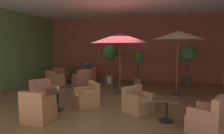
% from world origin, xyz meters
% --- Properties ---
extents(ground_plane, '(10.63, 8.57, 0.02)m').
position_xyz_m(ground_plane, '(0.00, 0.00, -0.01)').
color(ground_plane, brown).
extents(wall_back_brick, '(10.63, 0.08, 3.84)m').
position_xyz_m(wall_back_brick, '(0.00, 4.24, 1.92)').
color(wall_back_brick, '#924C41').
rests_on(wall_back_brick, ground_plane).
extents(wall_left_accent, '(0.08, 8.57, 3.84)m').
position_xyz_m(wall_left_accent, '(-5.28, 0.00, 1.92)').
color(wall_left_accent, '#5D7E45').
rests_on(wall_left_accent, ground_plane).
extents(ceiling_slab, '(10.63, 8.57, 0.06)m').
position_xyz_m(ceiling_slab, '(0.00, 0.00, 3.87)').
color(ceiling_slab, silver).
rests_on(ceiling_slab, wall_back_brick).
extents(cafe_table_front_left, '(0.65, 0.65, 0.65)m').
position_xyz_m(cafe_table_front_left, '(-1.11, -2.13, 0.46)').
color(cafe_table_front_left, black).
rests_on(cafe_table_front_left, ground_plane).
extents(armchair_front_left_north, '(0.73, 0.75, 0.89)m').
position_xyz_m(armchair_front_left_north, '(-1.09, -3.15, 0.34)').
color(armchair_front_left_north, '#AE6844').
rests_on(armchair_front_left_north, ground_plane).
extents(armchair_front_left_east, '(1.07, 1.07, 0.82)m').
position_xyz_m(armchair_front_left_east, '(-0.38, -1.42, 0.30)').
color(armchair_front_left_east, '#A9764B').
rests_on(armchair_front_left_east, ground_plane).
extents(armchair_front_left_south, '(1.06, 1.05, 0.87)m').
position_xyz_m(armchair_front_left_south, '(-2.00, -1.62, 0.32)').
color(armchair_front_left_south, '#AA6A4D').
rests_on(armchair_front_left_south, ground_plane).
extents(cafe_table_front_right, '(0.69, 0.69, 0.65)m').
position_xyz_m(cafe_table_front_right, '(2.32, -2.14, 0.46)').
color(cafe_table_front_right, black).
rests_on(cafe_table_front_right, ground_plane).
extents(armchair_front_right_north, '(1.01, 1.02, 0.91)m').
position_xyz_m(armchair_front_right_north, '(3.28, -2.62, 0.33)').
color(armchair_front_right_north, '#A86952').
rests_on(armchair_front_right_north, ground_plane).
extents(armchair_front_right_east, '(1.04, 1.07, 0.79)m').
position_xyz_m(armchair_front_right_east, '(1.42, -1.56, 0.29)').
color(armchair_front_right_east, '#A97853').
rests_on(armchair_front_right_east, ground_plane).
extents(cafe_table_mid_center, '(0.66, 0.66, 0.65)m').
position_xyz_m(cafe_table_mid_center, '(-2.92, 2.35, 0.49)').
color(cafe_table_mid_center, black).
rests_on(cafe_table_mid_center, ground_plane).
extents(armchair_mid_center_north, '(1.10, 1.09, 0.83)m').
position_xyz_m(armchair_mid_center_north, '(-2.36, 3.30, 0.31)').
color(armchair_mid_center_north, '#B27454').
rests_on(armchair_mid_center_north, ground_plane).
extents(armchair_mid_center_east, '(1.05, 1.06, 0.79)m').
position_xyz_m(armchair_mid_center_east, '(-3.91, 2.84, 0.29)').
color(armchair_mid_center_east, '#B47751').
rests_on(armchair_mid_center_east, ground_plane).
extents(armchair_mid_center_south, '(1.04, 1.03, 0.81)m').
position_xyz_m(armchair_mid_center_south, '(-3.43, 1.39, 0.31)').
color(armchair_mid_center_south, '#AB794B').
rests_on(armchair_mid_center_south, ground_plane).
extents(armchair_mid_center_west, '(1.06, 1.04, 0.90)m').
position_xyz_m(armchair_mid_center_west, '(-2.03, 1.71, 0.33)').
color(armchair_mid_center_west, '#A66852').
rests_on(armchair_mid_center_west, ground_plane).
extents(patio_umbrella_tall_red, '(2.55, 2.55, 2.65)m').
position_xyz_m(patio_umbrella_tall_red, '(0.29, 0.68, 2.42)').
color(patio_umbrella_tall_red, '#2D2D2D').
rests_on(patio_umbrella_tall_red, ground_plane).
extents(patio_umbrella_center_beige, '(2.11, 2.11, 2.71)m').
position_xyz_m(patio_umbrella_center_beige, '(2.68, 0.99, 2.51)').
color(patio_umbrella_center_beige, '#2D2D2D').
rests_on(patio_umbrella_center_beige, ground_plane).
extents(potted_tree_left_corner, '(0.88, 0.88, 2.21)m').
position_xyz_m(potted_tree_left_corner, '(-0.84, 2.89, 1.68)').
color(potted_tree_left_corner, silver).
rests_on(potted_tree_left_corner, ground_plane).
extents(potted_tree_mid_left, '(0.58, 0.58, 1.79)m').
position_xyz_m(potted_tree_mid_left, '(0.80, 2.60, 1.16)').
color(potted_tree_mid_left, '#AF6C4B').
rests_on(potted_tree_mid_left, ground_plane).
extents(potted_tree_mid_right, '(0.81, 0.81, 2.12)m').
position_xyz_m(potted_tree_mid_right, '(3.29, 3.33, 1.53)').
color(potted_tree_mid_right, '#3D3937').
rests_on(potted_tree_mid_right, ground_plane).
extents(patron_blue_shirt, '(0.41, 0.36, 0.69)m').
position_xyz_m(patron_blue_shirt, '(-2.38, 3.26, 0.75)').
color(patron_blue_shirt, '#35423D').
rests_on(patron_blue_shirt, ground_plane).
extents(iced_drink_cup, '(0.08, 0.08, 0.11)m').
position_xyz_m(iced_drink_cup, '(-1.16, -2.00, 0.70)').
color(iced_drink_cup, silver).
rests_on(iced_drink_cup, cafe_table_front_left).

